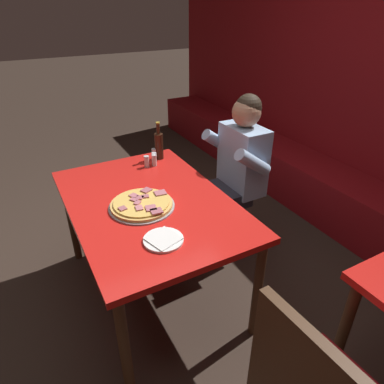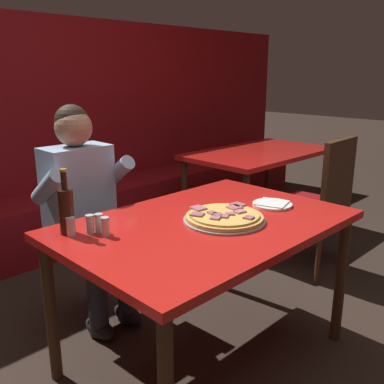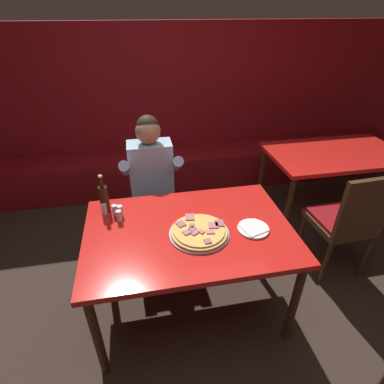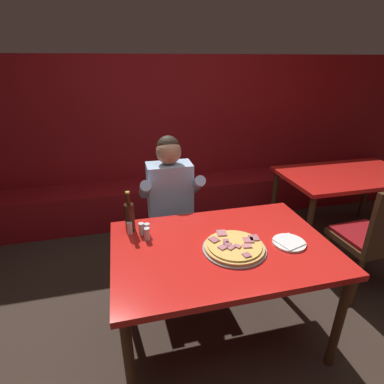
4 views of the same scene
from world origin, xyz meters
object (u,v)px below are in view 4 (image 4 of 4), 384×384
Objects in this scene: diner_seated_blue_shirt at (172,204)px; shaker_red_pepper_flakes at (130,229)px; main_dining_table at (222,255)px; background_dining_table at (347,181)px; shaker_parmesan at (147,230)px; pizza at (234,247)px; plate_white_paper at (289,243)px; shaker_black_pepper at (142,230)px; beer_bottle at (130,216)px; shaker_oregano at (147,235)px; dining_chair_by_booth at (376,234)px.

shaker_red_pepper_flakes is at bearing -127.36° from diner_seated_blue_shirt.
main_dining_table is at bearing -76.28° from diner_seated_blue_shirt.
shaker_parmesan is at bearing -161.88° from background_dining_table.
main_dining_table is 0.13m from pizza.
plate_white_paper is 2.44× the size of shaker_black_pepper.
beer_bottle is 0.15m from shaker_parmesan.
pizza is 0.31× the size of diner_seated_blue_shirt.
pizza is 1.35× the size of beer_bottle.
shaker_oregano is (0.10, -0.15, -0.07)m from beer_bottle.
beer_bottle is at bearing -129.20° from diner_seated_blue_shirt.
shaker_oregano is at bearing -96.42° from shaker_parmesan.
main_dining_table is 1.08× the size of diner_seated_blue_shirt.
shaker_parmesan is at bearing -22.46° from shaker_red_pepper_flakes.
beer_bottle is 2.35m from background_dining_table.
diner_seated_blue_shirt is (-0.19, 0.77, 0.02)m from main_dining_table.
shaker_black_pepper is 0.61m from diner_seated_blue_shirt.
shaker_parmesan reaches higher than main_dining_table.
main_dining_table is 1.95m from background_dining_table.
shaker_parmesan is (-0.51, 0.30, 0.02)m from pizza.
plate_white_paper is at bearing -54.61° from diner_seated_blue_shirt.
shaker_red_pepper_flakes is at bearing -100.39° from beer_bottle.
diner_seated_blue_shirt reaches higher than shaker_black_pepper.
shaker_red_pepper_flakes is 2.36m from background_dining_table.
shaker_red_pepper_flakes is (-0.01, -0.04, -0.07)m from beer_bottle.
beer_bottle is 0.21× the size of background_dining_table.
diner_seated_blue_shirt is (-0.24, 0.83, -0.07)m from pizza.
shaker_oregano reaches higher than main_dining_table.
beer_bottle is 0.29× the size of dining_chair_by_booth.
dining_chair_by_booth is 0.74× the size of background_dining_table.
shaker_oregano is at bearing -67.79° from shaker_black_pepper.
pizza is 0.57m from shaker_oregano.
shaker_parmesan is at bearing -21.65° from shaker_black_pepper.
shaker_red_pepper_flakes is 0.06× the size of background_dining_table.
main_dining_table is at bearing 132.36° from pizza.
dining_chair_by_booth is at bearing -3.97° from shaker_parmesan.
shaker_oregano is 0.09× the size of dining_chair_by_booth.
beer_bottle is at bearing 149.89° from main_dining_table.
shaker_red_pepper_flakes reaches higher than plate_white_paper.
plate_white_paper is 1.05m from shaker_red_pepper_flakes.
plate_white_paper is 1.65m from background_dining_table.
shaker_parmesan and shaker_oregano have the same top height.
pizza is 0.29× the size of background_dining_table.
shaker_black_pepper is at bearing -22.85° from shaker_red_pepper_flakes.
dining_chair_by_booth reaches higher than background_dining_table.
diner_seated_blue_shirt reaches higher than pizza.
plate_white_paper is 0.16× the size of diner_seated_blue_shirt.
shaker_parmesan is 0.04m from shaker_black_pepper.
dining_chair_by_booth reaches higher than main_dining_table.
diner_seated_blue_shirt is 0.93× the size of background_dining_table.
diner_seated_blue_shirt reaches higher than dining_chair_by_booth.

